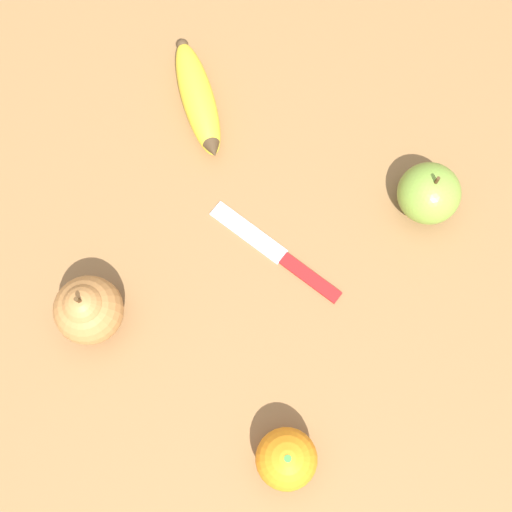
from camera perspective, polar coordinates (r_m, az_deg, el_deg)
The scene contains 6 objects.
ground_plane at distance 0.87m, azimuth -5.06°, elevation -1.46°, with size 3.00×3.00×0.00m, color olive.
banana at distance 0.93m, azimuth -4.65°, elevation 12.42°, with size 0.16×0.13×0.04m.
orange at distance 0.80m, azimuth 2.45°, elevation -15.92°, with size 0.07×0.07×0.07m.
pear at distance 0.83m, azimuth -13.30°, elevation -4.18°, with size 0.08×0.08×0.10m.
apple at distance 0.88m, azimuth 13.66°, elevation 4.89°, with size 0.08×0.08×0.08m.
paring_knife at distance 0.87m, azimuth 1.94°, elevation 0.06°, with size 0.19×0.02×0.01m.
Camera 1 is at (0.20, -0.13, 0.83)m, focal length 50.00 mm.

